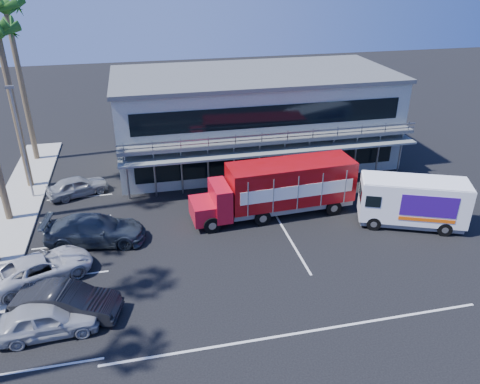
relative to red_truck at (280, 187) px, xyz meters
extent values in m
plane|color=black|center=(-2.26, -4.96, -1.99)|extent=(120.00, 120.00, 0.00)
cube|color=gray|center=(0.74, 10.04, 1.51)|extent=(22.00, 10.00, 7.00)
cube|color=#515454|center=(0.74, 10.04, 5.16)|extent=(22.40, 10.40, 0.30)
cube|color=#515454|center=(0.74, 4.44, 1.61)|extent=(22.00, 1.20, 0.25)
cube|color=gray|center=(0.74, 3.89, 2.11)|extent=(22.00, 0.08, 0.90)
cube|color=slate|center=(0.74, 4.14, 0.91)|extent=(22.00, 1.80, 0.15)
cube|color=black|center=(0.74, 5.02, -0.39)|extent=(20.00, 0.06, 1.60)
cube|color=black|center=(0.74, 5.02, 3.21)|extent=(20.00, 0.06, 1.60)
cube|color=#A5A399|center=(-17.26, 1.04, -1.91)|extent=(3.00, 32.00, 0.16)
cylinder|color=brown|center=(-16.96, 8.04, 3.51)|extent=(0.44, 0.44, 11.00)
cylinder|color=brown|center=(-17.36, 13.54, 4.01)|extent=(0.44, 0.44, 12.00)
sphere|color=#1F4D16|center=(-17.36, 13.54, 10.21)|extent=(1.10, 1.10, 1.10)
cylinder|color=gray|center=(-16.46, 6.04, 2.01)|extent=(0.14, 0.14, 8.00)
cube|color=gray|center=(-16.46, 6.04, 6.01)|extent=(0.50, 0.25, 0.18)
cube|color=#B50E21|center=(-5.14, -0.30, -0.96)|extent=(1.58, 2.41, 1.24)
cube|color=#B50E21|center=(-4.01, -0.24, -0.39)|extent=(1.18, 2.64, 2.17)
cube|color=black|center=(-4.01, -0.24, 0.23)|extent=(0.18, 2.20, 0.72)
cube|color=maroon|center=(0.74, 0.04, 0.29)|extent=(8.41, 3.07, 2.69)
cube|color=slate|center=(0.74, 0.04, -1.32)|extent=(8.39, 2.68, 0.31)
cube|color=white|center=(0.82, -1.26, 0.18)|extent=(7.60, 0.48, 0.88)
cube|color=white|center=(0.66, 1.34, 0.18)|extent=(7.60, 0.48, 0.88)
cylinder|color=black|center=(-4.77, -1.42, -1.45)|extent=(1.09, 0.34, 1.08)
cylinder|color=black|center=(-4.90, 0.85, -1.45)|extent=(1.09, 0.34, 1.08)
cylinder|color=black|center=(-1.46, -1.23, -1.45)|extent=(1.09, 0.34, 1.08)
cylinder|color=black|center=(-1.60, 1.05, -1.45)|extent=(1.09, 0.34, 1.08)
cylinder|color=black|center=(3.49, -0.93, -1.45)|extent=(1.09, 0.34, 1.08)
cylinder|color=black|center=(3.36, 1.34, -1.45)|extent=(1.09, 0.34, 1.08)
cube|color=white|center=(7.74, -3.23, -0.18)|extent=(6.84, 4.50, 2.59)
cube|color=slate|center=(7.74, -3.23, -1.62)|extent=(6.52, 4.20, 0.32)
cube|color=black|center=(4.76, -2.02, 0.09)|extent=(0.74, 1.71, 0.88)
cube|color=white|center=(7.74, -3.23, 1.14)|extent=(6.71, 4.41, 0.07)
cube|color=#330D7A|center=(8.00, -4.56, 0.00)|extent=(3.10, 1.28, 1.39)
cube|color=#330D7A|center=(8.85, -2.47, 0.00)|extent=(3.10, 1.28, 1.39)
cube|color=#F2590C|center=(8.00, -4.56, -0.92)|extent=(3.10, 1.27, 0.23)
cylinder|color=black|center=(5.23, -3.27, -1.55)|extent=(0.93, 0.59, 0.89)
cylinder|color=black|center=(5.96, -1.45, -1.55)|extent=(0.93, 0.59, 0.89)
cylinder|color=black|center=(9.17, -4.88, -1.55)|extent=(0.93, 0.59, 0.89)
cylinder|color=black|center=(9.91, -3.06, -1.55)|extent=(0.93, 0.59, 0.89)
imported|color=#A2A4A9|center=(-13.48, -8.41, -1.21)|extent=(4.68, 2.08, 1.57)
imported|color=black|center=(-12.72, -7.46, -1.18)|extent=(5.23, 3.03, 1.63)
imported|color=#BEBDBF|center=(-14.37, -4.16, -1.25)|extent=(5.83, 4.44, 1.47)
imported|color=#303740|center=(-11.76, -0.96, -1.13)|extent=(6.20, 3.25, 1.71)
imported|color=gray|center=(-13.34, 5.84, -1.27)|extent=(4.54, 3.09, 1.44)
camera|label=1|loc=(-8.54, -26.22, 13.37)|focal=35.00mm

